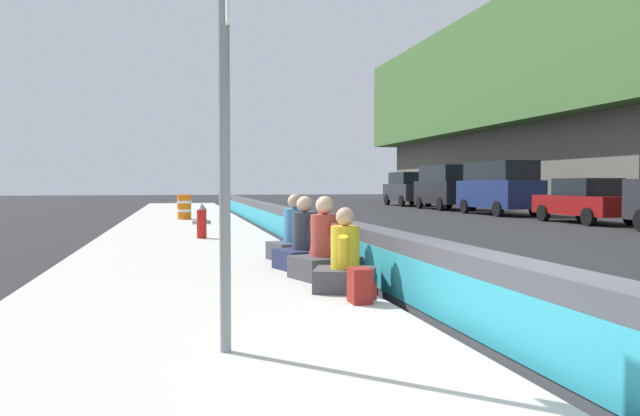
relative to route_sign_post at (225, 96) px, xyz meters
The scene contains 15 objects.
ground_plane 3.34m from the route_sign_post, 103.03° to the right, with size 160.00×160.00×0.00m, color #232326.
sidewalk_strip 2.22m from the route_sign_post, 159.67° to the left, with size 80.00×4.40×0.14m, color #B5B2A8.
jersey_barrier 3.07m from the route_sign_post, 103.05° to the right, with size 76.00×0.45×0.85m.
route_sign_post is the anchor object (origin of this frame).
fire_hydrant 10.78m from the route_sign_post, ahead, with size 0.26×0.46×0.88m.
seated_person_foreground 3.50m from the route_sign_post, 33.73° to the right, with size 0.87×0.94×1.07m.
seated_person_middle 4.33m from the route_sign_post, 24.89° to the right, with size 0.96×1.04×1.19m.
seated_person_rear 5.21m from the route_sign_post, 18.86° to the right, with size 0.93×1.01×1.17m.
seated_person_far 6.33m from the route_sign_post, 15.78° to the right, with size 0.92×1.01×1.18m.
backpack 3.04m from the route_sign_post, 43.75° to the right, with size 0.32×0.28×0.40m.
construction_barrel 19.28m from the route_sign_post, ahead, with size 0.54×0.54×0.95m.
parked_car_fourth 21.47m from the route_sign_post, 43.31° to the right, with size 4.53×2.01×1.71m.
parked_car_midline 26.47m from the route_sign_post, 33.59° to the right, with size 5.12×2.14×2.56m.
parked_car_far 31.89m from the route_sign_post, 27.43° to the right, with size 5.15×2.21×2.56m.
parked_car_farther 37.61m from the route_sign_post, 23.10° to the right, with size 4.83×2.11×2.28m.
Camera 1 is at (-4.45, 2.80, 1.51)m, focal length 34.66 mm.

